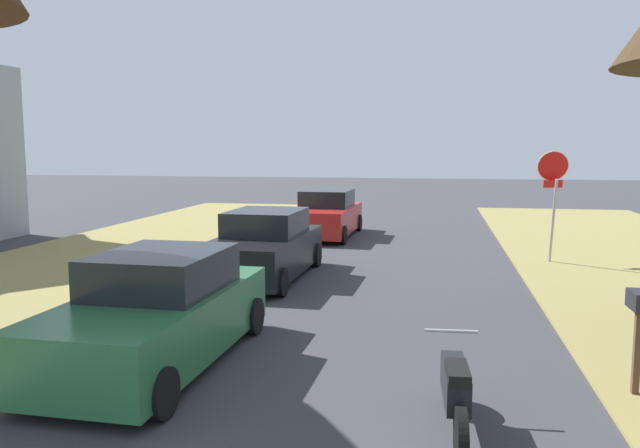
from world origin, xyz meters
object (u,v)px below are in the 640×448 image
object	(u,v)px
parked_sedan_green	(158,313)
parked_motorcycle	(455,392)
stop_sign_far	(553,182)
parked_sedan_black	(264,247)
parked_sedan_red	(326,215)
curbside_mailbox	(639,313)

from	to	relation	value
parked_sedan_green	parked_motorcycle	size ratio (longest dim) A/B	2.17
stop_sign_far	parked_sedan_green	xyz separation A→B (m)	(-6.77, -9.07, -1.41)
parked_sedan_black	parked_sedan_red	xyz separation A→B (m)	(0.22, 7.07, 0.00)
parked_sedan_black	parked_sedan_red	bearing A→B (deg)	88.23
stop_sign_far	parked_sedan_green	size ratio (longest dim) A/B	0.65
parked_sedan_green	parked_sedan_red	bearing A→B (deg)	89.49
parked_motorcycle	curbside_mailbox	bearing A→B (deg)	33.56
parked_sedan_black	curbside_mailbox	xyz separation A→B (m)	(6.35, -5.98, 0.33)
stop_sign_far	parked_motorcycle	world-z (taller)	stop_sign_far
stop_sign_far	parked_sedan_red	xyz separation A→B (m)	(-6.65, 3.90, -1.41)
parked_sedan_green	curbside_mailbox	xyz separation A→B (m)	(6.24, -0.08, 0.33)
parked_sedan_black	curbside_mailbox	size ratio (longest dim) A/B	3.50
stop_sign_far	parked_sedan_green	world-z (taller)	stop_sign_far
curbside_mailbox	stop_sign_far	bearing A→B (deg)	86.73
curbside_mailbox	parked_sedan_green	bearing A→B (deg)	179.27
stop_sign_far	parked_sedan_black	bearing A→B (deg)	-155.23
parked_sedan_green	parked_motorcycle	world-z (taller)	parked_sedan_green
stop_sign_far	parked_motorcycle	xyz separation A→B (m)	(-2.72, -10.61, -1.65)
stop_sign_far	curbside_mailbox	bearing A→B (deg)	-93.27
parked_motorcycle	curbside_mailbox	distance (m)	2.70
parked_sedan_red	parked_motorcycle	bearing A→B (deg)	-74.83
parked_sedan_green	stop_sign_far	bearing A→B (deg)	53.27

